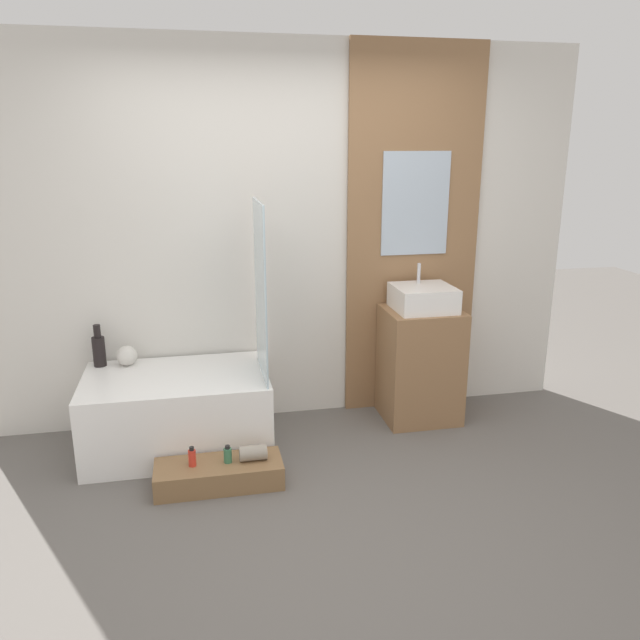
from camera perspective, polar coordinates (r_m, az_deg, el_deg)
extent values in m
plane|color=#605B56|center=(3.38, 1.17, -19.16)|extent=(12.00, 12.00, 0.00)
cube|color=silver|center=(4.36, -3.36, 7.51)|extent=(4.20, 0.06, 2.60)
cube|color=#8E6642|center=(4.54, 8.52, 7.70)|extent=(0.97, 0.03, 2.60)
cube|color=#ADBCCC|center=(4.49, 8.73, 10.46)|extent=(0.49, 0.01, 0.72)
cube|color=white|center=(4.21, -12.88, -8.15)|extent=(1.17, 0.75, 0.50)
cube|color=silver|center=(4.11, -13.09, -5.00)|extent=(0.91, 0.52, 0.01)
cube|color=silver|center=(3.90, -5.47, 2.72)|extent=(0.01, 0.56, 1.10)
cube|color=olive|center=(3.80, -9.21, -13.73)|extent=(0.74, 0.29, 0.14)
cube|color=#8E6642|center=(4.53, 9.14, -4.04)|extent=(0.52, 0.47, 0.81)
cube|color=white|center=(4.38, 9.42, 1.99)|extent=(0.41, 0.39, 0.17)
cylinder|color=silver|center=(4.45, 9.02, 4.25)|extent=(0.02, 0.02, 0.14)
cylinder|color=black|center=(4.39, -19.55, -2.74)|extent=(0.08, 0.08, 0.20)
cylinder|color=black|center=(4.35, -19.72, -0.96)|extent=(0.05, 0.05, 0.09)
sphere|color=silver|center=(4.35, -17.24, -3.13)|extent=(0.14, 0.14, 0.14)
cylinder|color=red|center=(3.74, -11.61, -12.26)|extent=(0.04, 0.04, 0.10)
cylinder|color=black|center=(3.72, -11.66, -11.45)|extent=(0.03, 0.03, 0.02)
cylinder|color=#38704C|center=(3.75, -8.43, -12.15)|extent=(0.05, 0.05, 0.09)
cylinder|color=black|center=(3.72, -8.46, -11.43)|extent=(0.03, 0.03, 0.02)
cylinder|color=gray|center=(3.76, -6.13, -11.98)|extent=(0.16, 0.09, 0.09)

